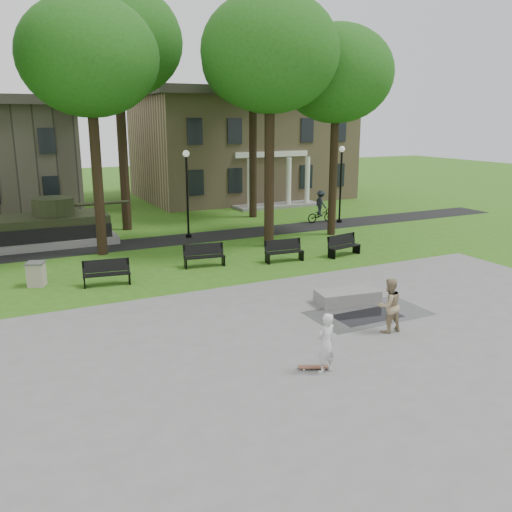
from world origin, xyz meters
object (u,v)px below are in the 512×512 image
Objects in this scene: concrete_block at (347,296)px; park_bench_0 at (106,272)px; cyclist at (321,209)px; skateboarder at (326,343)px; friend_watching at (389,305)px; trash_bin at (36,274)px.

concrete_block is 1.19× the size of park_bench_0.
concrete_block is 15.51m from cyclist.
skateboarder is 3.56m from friend_watching.
skateboarder is 12.75m from trash_bin.
park_bench_0 is (-6.71, 8.74, -0.34)m from friend_watching.
trash_bin is at bearing 112.41° from cyclist.
skateboarder is at bearing -62.22° from trash_bin.
park_bench_0 is (-3.47, 10.21, -0.30)m from skateboarder.
friend_watching is 0.84× the size of cyclist.
skateboarder is 21.03m from cyclist.
friend_watching is 11.03m from park_bench_0.
park_bench_0 is at bearing -51.84° from friend_watching.
skateboarder is (-3.72, -4.21, 0.57)m from concrete_block.
friend_watching is at bearing -46.90° from trash_bin.
concrete_block is 1.30× the size of friend_watching.
friend_watching is 18.16m from cyclist.
concrete_block is 5.65m from skateboarder.
cyclist reaches higher than friend_watching.
trash_bin reaches higher than concrete_block.
trash_bin is (-5.94, 11.27, -0.33)m from skateboarder.
cyclist is 1.09× the size of park_bench_0.
trash_bin is at bearing 143.84° from concrete_block.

